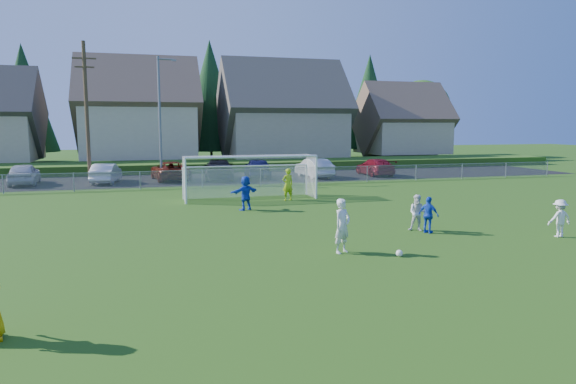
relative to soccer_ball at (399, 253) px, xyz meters
name	(u,v)px	position (x,y,z in m)	size (l,w,h in m)	color
ground	(368,280)	(-2.01, -2.03, -0.11)	(160.00, 160.00, 0.00)	#193D0C
asphalt_lot	(220,178)	(-2.01, 25.47, -0.10)	(60.00, 60.00, 0.00)	black
grass_embankment	(208,166)	(-2.01, 32.97, 0.29)	(70.00, 6.00, 0.80)	#1E420F
soccer_ball	(399,253)	(0.00, 0.00, 0.00)	(0.22, 0.22, 0.22)	white
player_white_a	(342,226)	(-1.58, 0.97, 0.79)	(0.66, 0.43, 1.80)	silver
player_white_b	(418,213)	(2.60, 3.41, 0.62)	(0.71, 0.55, 1.45)	silver
player_white_c	(560,218)	(7.17, 1.00, 0.60)	(0.92, 0.53, 1.42)	silver
player_blue_a	(429,215)	(2.81, 2.95, 0.60)	(0.83, 0.35, 1.42)	#143EBE
player_blue_b	(246,193)	(-2.98, 10.21, 0.73)	(1.56, 0.50, 1.69)	#143EBE
goalkeeper	(288,184)	(-0.09, 12.79, 0.78)	(0.65, 0.43, 1.78)	#ABD318
car_a	(24,174)	(-15.82, 24.90, 0.66)	(1.81, 4.50, 1.53)	#B1B4BA
car_b	(106,173)	(-10.37, 24.53, 0.59)	(1.49, 4.27, 1.41)	silver
car_c	(170,171)	(-5.83, 25.23, 0.60)	(2.36, 5.11, 1.42)	#5F190A
car_d	(219,170)	(-2.24, 24.58, 0.67)	(2.17, 5.35, 1.55)	black
car_e	(258,168)	(0.84, 24.73, 0.69)	(1.88, 4.68, 1.59)	#131644
car_f	(314,168)	(5.35, 24.25, 0.64)	(1.58, 4.54, 1.50)	silver
car_g	(375,167)	(10.72, 24.38, 0.58)	(1.94, 4.77, 1.38)	maroon
soccer_goal	(249,170)	(-2.01, 14.02, 1.52)	(7.42, 1.90, 2.50)	white
chainlink_fence	(232,177)	(-2.01, 19.97, 0.52)	(52.06, 0.06, 1.20)	gray
streetlight	(160,115)	(-6.45, 23.97, 4.73)	(1.38, 0.18, 9.00)	slate
utility_pole	(87,111)	(-11.51, 24.97, 5.04)	(1.60, 0.26, 10.00)	#473321
houses_row	(217,94)	(-0.03, 40.43, 7.22)	(53.90, 11.45, 13.27)	tan
tree_row	(201,101)	(-0.96, 46.71, 6.80)	(65.98, 12.36, 13.80)	#382616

